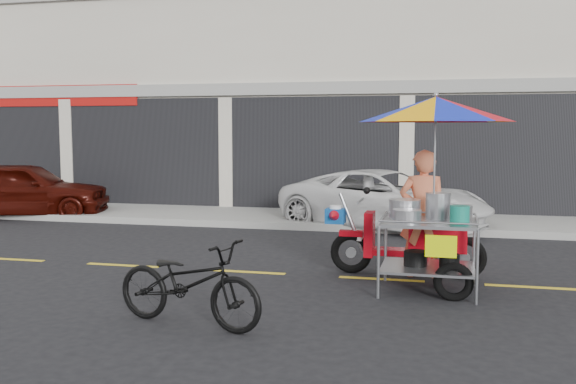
% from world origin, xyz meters
% --- Properties ---
extents(ground, '(90.00, 90.00, 0.00)m').
position_xyz_m(ground, '(0.00, 0.00, 0.00)').
color(ground, black).
extents(sidewalk, '(45.00, 3.00, 0.15)m').
position_xyz_m(sidewalk, '(0.00, 5.50, 0.07)').
color(sidewalk, gray).
rests_on(sidewalk, ground).
extents(shophouse_block, '(36.00, 8.11, 10.40)m').
position_xyz_m(shophouse_block, '(2.82, 10.59, 4.24)').
color(shophouse_block, beige).
rests_on(shophouse_block, ground).
extents(centerline, '(42.00, 0.10, 0.01)m').
position_xyz_m(centerline, '(0.00, 0.00, 0.00)').
color(centerline, gold).
rests_on(centerline, ground).
extents(maroon_sedan, '(4.27, 2.70, 1.35)m').
position_xyz_m(maroon_sedan, '(-8.93, 4.45, 0.68)').
color(maroon_sedan, '#310803').
rests_on(maroon_sedan, ground).
extents(white_pickup, '(4.94, 3.61, 1.25)m').
position_xyz_m(white_pickup, '(-0.35, 4.70, 0.62)').
color(white_pickup, white).
rests_on(white_pickup, ground).
extents(near_bicycle, '(1.89, 1.02, 0.95)m').
position_xyz_m(near_bicycle, '(-1.83, -2.63, 0.47)').
color(near_bicycle, black).
rests_on(near_bicycle, ground).
extents(food_vendor_rig, '(2.56, 2.06, 2.60)m').
position_xyz_m(food_vendor_rig, '(0.61, -0.20, 1.63)').
color(food_vendor_rig, black).
rests_on(food_vendor_rig, ground).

